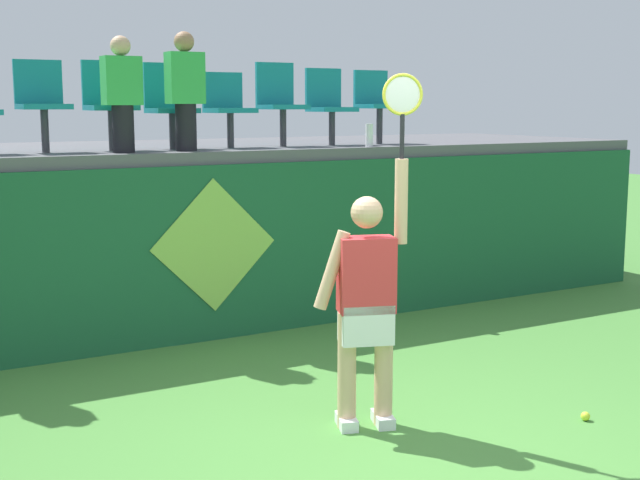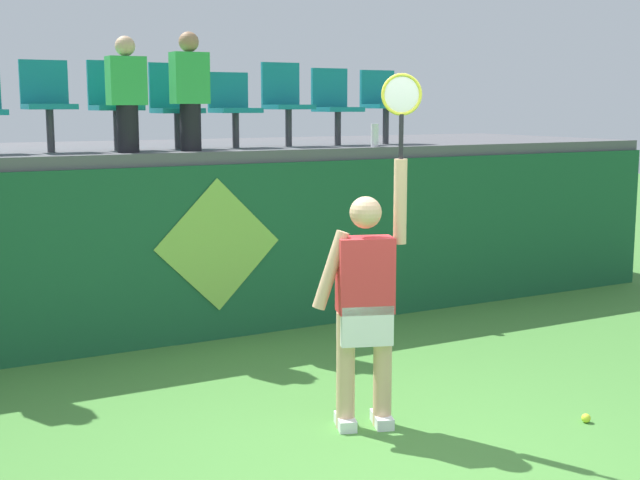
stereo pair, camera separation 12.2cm
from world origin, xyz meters
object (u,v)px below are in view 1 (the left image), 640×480
(stadium_chair_4, at_px, (169,102))
(stadium_chair_6, at_px, (280,99))
(tennis_ball, at_px, (585,416))
(spectator_1, at_px, (122,92))
(stadium_chair_2, at_px, (42,99))
(stadium_chair_5, at_px, (227,105))
(stadium_chair_3, at_px, (109,100))
(stadium_chair_8, at_px, (376,101))
(tennis_player, at_px, (367,299))
(water_bottle, at_px, (369,135))
(spectator_0, at_px, (185,89))
(stadium_chair_7, at_px, (328,102))

(stadium_chair_4, relative_size, stadium_chair_6, 0.96)
(tennis_ball, bearing_deg, spectator_1, 120.51)
(stadium_chair_2, bearing_deg, spectator_1, -34.20)
(stadium_chair_5, bearing_deg, spectator_1, -161.13)
(stadium_chair_3, xyz_separation_m, stadium_chair_8, (3.07, -0.01, -0.01))
(stadium_chair_2, relative_size, stadium_chair_5, 1.11)
(tennis_player, height_order, stadium_chair_2, stadium_chair_2)
(water_bottle, relative_size, stadium_chair_6, 0.27)
(stadium_chair_8, bearing_deg, spectator_0, -170.06)
(stadium_chair_2, xyz_separation_m, spectator_0, (1.24, -0.43, 0.10))
(tennis_ball, height_order, stadium_chair_5, stadium_chair_5)
(stadium_chair_3, xyz_separation_m, spectator_1, (0.00, -0.43, 0.06))
(stadium_chair_4, distance_m, stadium_chair_7, 1.83)
(stadium_chair_8, xyz_separation_m, spectator_0, (-2.46, -0.43, 0.11))
(stadium_chair_6, bearing_deg, water_bottle, -38.37)
(tennis_player, height_order, stadium_chair_8, stadium_chair_8)
(water_bottle, distance_m, stadium_chair_8, 0.84)
(stadium_chair_8, relative_size, spectator_0, 0.74)
(tennis_ball, height_order, stadium_chair_4, stadium_chair_4)
(tennis_ball, bearing_deg, water_bottle, 83.07)
(tennis_ball, relative_size, stadium_chair_5, 0.09)
(spectator_1, bearing_deg, stadium_chair_4, 35.23)
(stadium_chair_8, bearing_deg, water_bottle, -128.92)
(stadium_chair_4, distance_m, spectator_0, 0.45)
(water_bottle, relative_size, stadium_chair_2, 0.28)
(stadium_chair_6, bearing_deg, tennis_ball, -85.48)
(tennis_player, bearing_deg, stadium_chair_3, 102.45)
(stadium_chair_3, height_order, stadium_chair_5, stadium_chair_3)
(tennis_player, relative_size, stadium_chair_6, 2.77)
(tennis_ball, bearing_deg, stadium_chair_2, 124.25)
(spectator_1, bearing_deg, stadium_chair_8, 7.84)
(stadium_chair_4, distance_m, stadium_chair_8, 2.46)
(spectator_1, bearing_deg, stadium_chair_5, 18.87)
(tennis_player, xyz_separation_m, spectator_0, (-0.14, 2.96, 1.47))
(stadium_chair_4, height_order, stadium_chair_6, stadium_chair_6)
(tennis_ball, relative_size, stadium_chair_4, 0.08)
(stadium_chair_7, relative_size, spectator_0, 0.75)
(stadium_chair_4, bearing_deg, stadium_chair_5, -0.85)
(stadium_chair_8, bearing_deg, stadium_chair_4, 179.80)
(stadium_chair_2, xyz_separation_m, stadium_chair_5, (1.86, -0.00, -0.05))
(water_bottle, xyz_separation_m, stadium_chair_8, (0.47, 0.59, 0.36))
(tennis_player, height_order, stadium_chair_6, stadium_chair_6)
(stadium_chair_3, xyz_separation_m, stadium_chair_7, (2.44, -0.00, -0.02))
(water_bottle, relative_size, stadium_chair_7, 0.29)
(water_bottle, distance_m, stadium_chair_5, 1.51)
(water_bottle, distance_m, stadium_chair_3, 2.68)
(stadium_chair_6, bearing_deg, tennis_player, -107.77)
(stadium_chair_3, distance_m, stadium_chair_5, 1.23)
(tennis_ball, bearing_deg, stadium_chair_3, 117.83)
(stadium_chair_4, relative_size, spectator_0, 0.76)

